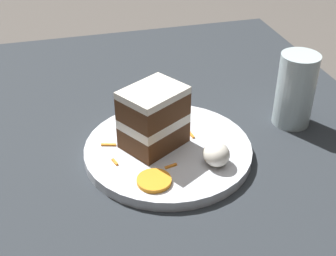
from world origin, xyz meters
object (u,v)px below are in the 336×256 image
plate (168,150)px  drinking_glass (295,94)px  cake_slice (154,118)px  cream_dollop (216,154)px  orange_garnish (154,181)px

plate → drinking_glass: size_ratio=2.05×
cake_slice → cream_dollop: (-0.08, -0.08, -0.03)m
cream_dollop → orange_garnish: bearing=100.4°
orange_garnish → plate: bearing=-28.0°
plate → cream_dollop: size_ratio=6.00×
cake_slice → drinking_glass: 0.26m
orange_garnish → drinking_glass: drinking_glass is taller
drinking_glass → cake_slice: bearing=95.8°
plate → orange_garnish: 0.09m
plate → drinking_glass: drinking_glass is taller
orange_garnish → drinking_glass: (0.12, -0.28, 0.04)m
cream_dollop → plate: bearing=42.9°
plate → drinking_glass: (0.04, -0.24, 0.05)m
plate → cake_slice: 0.06m
drinking_glass → plate: bearing=99.2°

